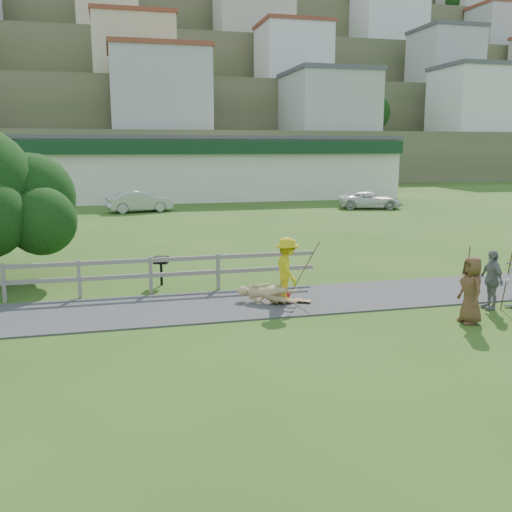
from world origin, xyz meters
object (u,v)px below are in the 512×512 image
object	(u,v)px
skater_fallen	(267,294)
bbq	(161,271)
spectator_b	(491,280)
car_silver	(139,201)
skater_rider	(287,273)
spectator_c	(471,290)
car_white	(370,200)

from	to	relation	value
skater_fallen	bbq	size ratio (longest dim) A/B	1.86
skater_fallen	spectator_b	world-z (taller)	spectator_b
spectator_b	car_silver	xyz separation A→B (m)	(-7.97, 25.57, -0.10)
skater_fallen	skater_rider	bearing A→B (deg)	-60.27
skater_rider	spectator_c	world-z (taller)	skater_rider
car_silver	bbq	world-z (taller)	car_silver
skater_rider	bbq	bearing A→B (deg)	45.16
car_silver	bbq	bearing A→B (deg)	167.51
car_silver	bbq	xyz separation A→B (m)	(-0.29, -20.80, -0.24)
skater_fallen	spectator_b	bearing A→B (deg)	-69.11
skater_rider	car_white	size ratio (longest dim) A/B	0.41
spectator_b	spectator_c	distance (m)	1.59
spectator_c	car_silver	xyz separation A→B (m)	(-6.70, 26.53, -0.13)
skater_fallen	spectator_b	size ratio (longest dim) A/B	1.06
skater_fallen	spectator_c	bearing A→B (deg)	-83.65
car_white	bbq	xyz separation A→B (m)	(-15.98, -19.07, -0.13)
skater_rider	car_white	distance (m)	25.57
car_white	bbq	world-z (taller)	car_white
bbq	spectator_b	bearing A→B (deg)	-9.61
spectator_b	car_white	xyz separation A→B (m)	(7.72, 23.85, -0.21)
skater_fallen	spectator_b	xyz separation A→B (m)	(5.65, -1.82, 0.49)
skater_rider	skater_fallen	world-z (taller)	skater_rider
spectator_b	spectator_c	bearing A→B (deg)	-48.21
skater_fallen	spectator_c	size ratio (longest dim) A/B	1.02
skater_fallen	car_silver	xyz separation A→B (m)	(-2.32, 23.75, 0.39)
spectator_c	car_white	bearing A→B (deg)	164.91
skater_fallen	car_silver	size ratio (longest dim) A/B	0.40
skater_fallen	car_silver	world-z (taller)	car_silver
skater_fallen	car_white	size ratio (longest dim) A/B	0.40
skater_fallen	car_silver	distance (m)	23.87
skater_fallen	car_white	bearing A→B (deg)	7.49
skater_fallen	spectator_c	xyz separation A→B (m)	(4.38, -2.78, 0.52)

